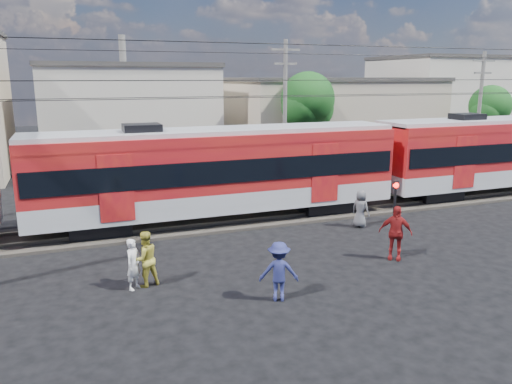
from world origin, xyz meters
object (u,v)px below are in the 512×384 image
(commuter_train, at_px, (223,169))
(pedestrian_c, at_px, (279,271))
(pedestrian_a, at_px, (134,264))
(car_silver, at_px, (488,163))
(crossing_signal, at_px, (395,194))

(commuter_train, xyz_separation_m, pedestrian_c, (-0.88, -8.33, -1.52))
(pedestrian_a, xyz_separation_m, pedestrian_c, (3.82, -2.29, 0.09))
(pedestrian_a, xyz_separation_m, car_silver, (24.72, 10.79, -0.11))
(pedestrian_c, bearing_deg, car_silver, -128.05)
(pedestrian_c, xyz_separation_m, crossing_signal, (8.13, 5.73, 0.36))
(crossing_signal, bearing_deg, pedestrian_c, -144.81)
(pedestrian_a, distance_m, pedestrian_c, 4.45)
(car_silver, bearing_deg, commuter_train, 110.86)
(commuter_train, distance_m, crossing_signal, 7.79)
(pedestrian_a, distance_m, car_silver, 26.97)
(commuter_train, relative_size, car_silver, 12.53)
(pedestrian_a, relative_size, crossing_signal, 0.89)
(car_silver, bearing_deg, pedestrian_a, 121.09)
(pedestrian_a, height_order, pedestrian_c, pedestrian_c)
(commuter_train, relative_size, pedestrian_a, 31.59)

